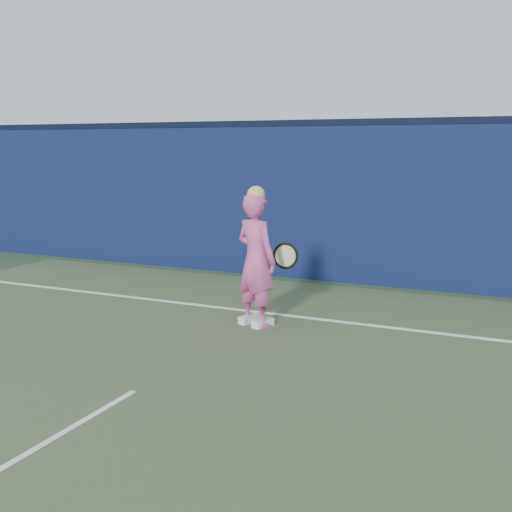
% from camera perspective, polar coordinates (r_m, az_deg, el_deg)
% --- Properties ---
extents(ground, '(80.00, 80.00, 0.00)m').
position_cam_1_polar(ground, '(5.28, -17.31, -15.19)').
color(ground, '#293E26').
rests_on(ground, ground).
extents(backstop_wall, '(24.00, 0.40, 2.50)m').
position_cam_1_polar(backstop_wall, '(10.57, 6.53, 4.63)').
color(backstop_wall, '#0E1E3E').
rests_on(backstop_wall, ground).
extents(wall_cap, '(24.00, 0.42, 0.10)m').
position_cam_1_polar(wall_cap, '(10.54, 6.67, 11.69)').
color(wall_cap, black).
rests_on(wall_cap, backstop_wall).
extents(player, '(0.70, 0.58, 1.72)m').
position_cam_1_polar(player, '(7.77, 0.00, -0.31)').
color(player, '#D15197').
rests_on(player, ground).
extents(racket, '(0.62, 0.18, 0.34)m').
position_cam_1_polar(racket, '(8.09, 2.45, -0.03)').
color(racket, black).
rests_on(racket, ground).
extents(court_lines, '(11.00, 12.04, 0.01)m').
position_cam_1_polar(court_lines, '(5.06, -19.90, -16.32)').
color(court_lines, white).
rests_on(court_lines, court_surface).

